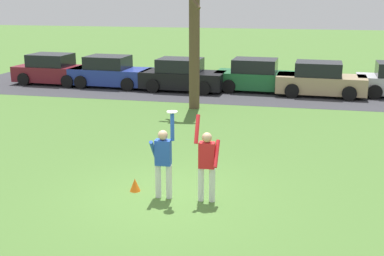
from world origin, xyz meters
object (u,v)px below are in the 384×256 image
(parked_car_blue, at_px, (110,73))
(parked_car_green, at_px, (257,76))
(parked_car_tan, at_px, (320,80))
(field_cone_orange, at_px, (135,185))
(person_defender, at_px, (207,161))
(parked_car_maroon, at_px, (53,70))
(parked_car_black, at_px, (182,76))
(person_catcher, at_px, (163,158))
(frisbee_disc, at_px, (172,112))
(bare_tree_tall, at_px, (193,26))

(parked_car_blue, relative_size, parked_car_green, 1.00)
(parked_car_tan, bearing_deg, field_cone_orange, -107.61)
(person_defender, xyz_separation_m, parked_car_maroon, (-10.86, 13.54, -0.25))
(person_defender, bearing_deg, parked_car_black, -75.70)
(person_catcher, xyz_separation_m, frisbee_disc, (0.22, 0.01, 1.11))
(parked_car_maroon, bearing_deg, field_cone_orange, -53.21)
(parked_car_tan, xyz_separation_m, field_cone_orange, (-4.79, -13.03, -0.57))
(person_catcher, bearing_deg, field_cone_orange, 161.69)
(parked_car_black, relative_size, bare_tree_tall, 0.63)
(person_defender, bearing_deg, person_catcher, 0.00)
(parked_car_black, bearing_deg, bare_tree_tall, -67.63)
(parked_car_blue, height_order, parked_car_tan, same)
(bare_tree_tall, xyz_separation_m, field_cone_orange, (0.50, -9.11, -3.24))
(person_catcher, height_order, field_cone_orange, person_catcher)
(person_catcher, relative_size, parked_car_maroon, 0.50)
(parked_car_maroon, distance_m, field_cone_orange, 16.12)
(parked_car_maroon, xyz_separation_m, parked_car_black, (7.20, -0.44, 0.00))
(person_catcher, relative_size, field_cone_orange, 6.50)
(parked_car_blue, bearing_deg, field_cone_orange, -63.78)
(parked_car_black, bearing_deg, parked_car_blue, 178.72)
(frisbee_disc, xyz_separation_m, parked_car_green, (0.76, 13.75, -1.37))
(parked_car_tan, bearing_deg, parked_car_green, 173.43)
(field_cone_orange, bearing_deg, frisbee_disc, -13.09)
(parked_car_black, height_order, parked_car_green, same)
(frisbee_disc, xyz_separation_m, parked_car_maroon, (-10.07, 13.56, -1.37))
(parked_car_black, xyz_separation_m, bare_tree_tall, (1.35, -3.76, 2.68))
(person_catcher, bearing_deg, bare_tree_tall, 96.54)
(parked_car_black, height_order, parked_car_tan, same)
(person_catcher, bearing_deg, parked_car_blue, 114.70)
(parked_car_green, bearing_deg, person_defender, -87.28)
(person_defender, bearing_deg, bare_tree_tall, -77.42)
(person_defender, height_order, parked_car_tan, person_defender)
(bare_tree_tall, height_order, field_cone_orange, bare_tree_tall)
(frisbee_disc, relative_size, parked_car_maroon, 0.06)
(person_catcher, xyz_separation_m, parked_car_green, (0.99, 13.76, -0.25))
(person_catcher, distance_m, parked_car_black, 13.39)
(parked_car_black, xyz_separation_m, parked_car_tan, (6.65, 0.15, 0.00))
(person_catcher, relative_size, parked_car_tan, 0.50)
(parked_car_blue, height_order, field_cone_orange, parked_car_blue)
(parked_car_maroon, bearing_deg, person_catcher, -51.44)
(parked_car_maroon, distance_m, parked_car_tan, 13.85)
(parked_car_maroon, relative_size, bare_tree_tall, 0.63)
(parked_car_blue, relative_size, field_cone_orange, 13.05)
(parked_car_green, bearing_deg, parked_car_blue, -174.56)
(parked_car_tan, distance_m, field_cone_orange, 13.90)
(parked_car_black, height_order, bare_tree_tall, bare_tree_tall)
(frisbee_disc, distance_m, bare_tree_tall, 9.56)
(frisbee_disc, relative_size, field_cone_orange, 0.75)
(person_catcher, bearing_deg, person_defender, 0.00)
(parked_car_maroon, height_order, parked_car_black, same)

